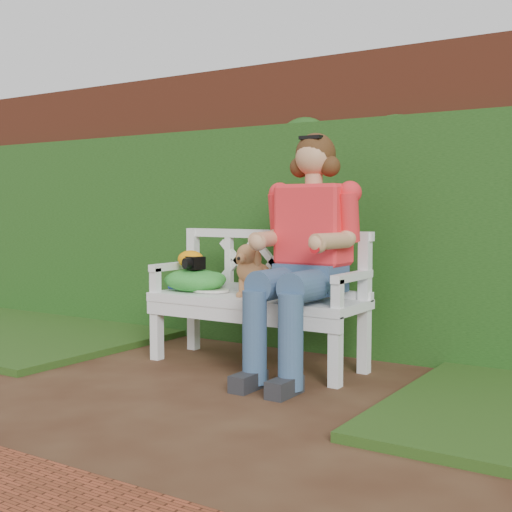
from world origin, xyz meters
The scene contains 11 objects.
ground centered at (0.00, 0.00, 0.00)m, with size 60.00×60.00×0.00m, color #391D12.
brick_wall centered at (0.00, 1.90, 1.10)m, with size 10.00×0.30×2.20m, color brown.
ivy_hedge centered at (0.00, 1.68, 0.85)m, with size 10.00×0.18×1.70m, color #2C5D1E.
grass_left centered at (-2.40, 0.90, 0.03)m, with size 2.60×2.00×0.05m, color black.
garden_bench centered at (-0.01, 1.00, 0.24)m, with size 1.58×0.60×0.48m, color white, non-canonical shape.
seated_woman centered at (0.40, 0.98, 0.80)m, with size 0.68×0.90×1.60m, color #D12946, non-canonical shape.
dog centered at (-0.02, 0.99, 0.66)m, with size 0.24×0.32×0.36m, color brown, non-canonical shape.
tennis_racket centered at (-0.42, 0.99, 0.49)m, with size 0.55×0.23×0.03m, color beige, non-canonical shape.
green_bag centered at (-0.53, 0.99, 0.56)m, with size 0.47×0.36×0.16m, color #20671E, non-canonical shape.
camera_item centered at (-0.51, 0.96, 0.69)m, with size 0.13×0.10×0.09m, color black.
baseball_glove centered at (-0.57, 1.00, 0.71)m, with size 0.20×0.15×0.13m, color orange.
Camera 1 is at (2.47, -2.86, 1.07)m, focal length 48.00 mm.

